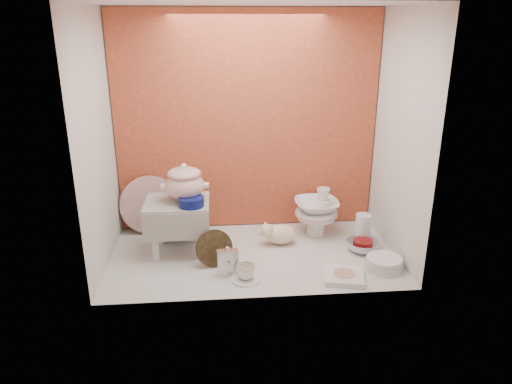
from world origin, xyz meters
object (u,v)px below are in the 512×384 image
Objects in this scene: floral_platter at (150,205)px; plush_pig at (281,234)px; gold_rim_teacup at (246,271)px; soup_tureen at (185,182)px; dinner_plate_stack at (384,263)px; blue_white_vase at (179,221)px; crystal_bowl at (363,246)px; mantel_clock at (228,261)px; step_stool at (178,226)px; porcelain_tower at (316,211)px.

floral_platter is 1.67× the size of plush_pig.
soup_tureen is at bearing 129.42° from gold_rim_teacup.
gold_rim_teacup reaches higher than dinner_plate_stack.
crystal_bowl is (1.20, -0.30, -0.09)m from blue_white_vase.
floral_platter reaches higher than blue_white_vase.
plush_pig is (0.61, 0.02, -0.39)m from soup_tureen.
mantel_clock is at bearing -51.78° from floral_platter.
blue_white_vase is at bearing 93.87° from step_stool.
soup_tureen is 1.58× the size of mantel_clock.
mantel_clock is at bearing -54.83° from soup_tureen.
soup_tureen reaches higher than floral_platter.
floral_platter is 1.47m from crystal_bowl.
crystal_bowl is (1.40, -0.42, -0.17)m from floral_platter.
porcelain_tower reaches higher than blue_white_vase.
floral_platter is 1.15m from porcelain_tower.
soup_tureen reaches higher than crystal_bowl.
gold_rim_teacup reaches higher than crystal_bowl.
mantel_clock is 0.94m from dinner_plate_stack.
step_stool is 1.30m from dinner_plate_stack.
floral_platter reaches higher than dinner_plate_stack.
plush_pig is (0.37, 0.38, -0.02)m from mantel_clock.
crystal_bowl is (1.13, -0.12, -0.43)m from soup_tureen.
mantel_clock is 0.53× the size of porcelain_tower.
crystal_bowl is at bearing 6.27° from mantel_clock.
dinner_plate_stack is at bearing -17.11° from soup_tureen.
porcelain_tower is (-0.31, 0.53, 0.13)m from dinner_plate_stack.
dinner_plate_stack is at bearing -15.52° from step_stool.
porcelain_tower is at bearing 30.59° from mantel_clock.
mantel_clock reaches higher than plush_pig.
porcelain_tower is (-0.25, 0.28, 0.14)m from crystal_bowl.
blue_white_vase is 0.62m from mantel_clock.
dinner_plate_stack is 0.25m from crystal_bowl.
soup_tureen is at bearing 116.57° from mantel_clock.
floral_platter is 1.65× the size of blue_white_vase.
gold_rim_teacup is at bearing -158.60° from crystal_bowl.
mantel_clock is (0.31, -0.53, -0.03)m from blue_white_vase.
blue_white_vase is 1.02× the size of plush_pig.
floral_platter is 0.25m from blue_white_vase.
crystal_bowl is 0.40m from porcelain_tower.
soup_tureen reaches higher than step_stool.
plush_pig is 1.08× the size of dinner_plate_stack.
floral_platter is at bearing 179.17° from plush_pig.
porcelain_tower is at bearing -6.98° from floral_platter.
floral_platter is 0.93m from plush_pig.
dinner_plate_stack is (0.84, 0.06, -0.02)m from gold_rim_teacup.
soup_tureen reaches higher than plush_pig.
plush_pig is (0.88, -0.28, -0.13)m from floral_platter.
step_stool is 0.68m from plush_pig.
step_stool is 0.30m from soup_tureen.
mantel_clock is at bearing -165.14° from crystal_bowl.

